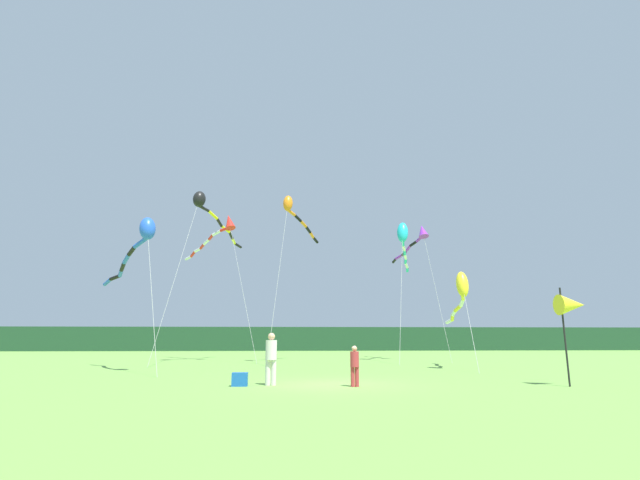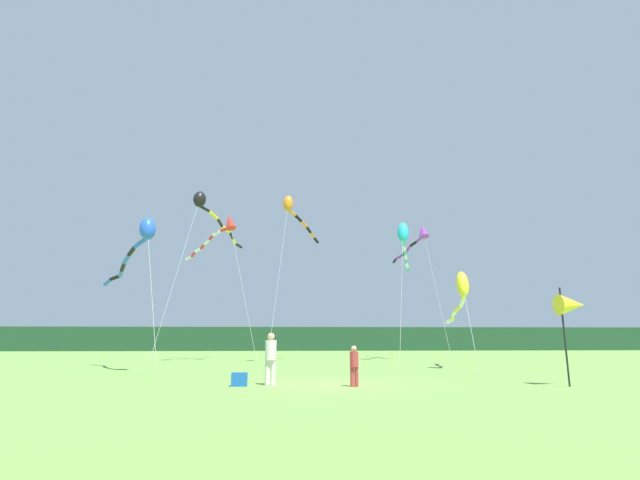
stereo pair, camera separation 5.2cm
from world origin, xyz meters
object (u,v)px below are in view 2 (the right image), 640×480
object	(u,v)px
banner_flag_pole	(571,306)
kite_purple	(418,237)
person_adult	(271,356)
kite_black	(206,207)
person_child	(354,364)
kite_cyan	(404,238)
kite_yellow	(461,292)
kite_red	(221,230)
cooler_box	(239,379)
kite_blue	(140,241)
kite_orange	(294,211)

from	to	relation	value
banner_flag_pole	kite_purple	world-z (taller)	kite_purple
person_adult	banner_flag_pole	size ratio (longest dim) A/B	0.53
kite_black	person_child	bearing A→B (deg)	-63.94
person_adult	kite_purple	world-z (taller)	kite_purple
kite_cyan	kite_purple	xyz separation A→B (m)	(1.41, 1.15, 0.32)
kite_yellow	kite_cyan	size ratio (longest dim) A/B	0.76
kite_red	cooler_box	bearing A→B (deg)	-79.16
person_adult	kite_cyan	bearing A→B (deg)	61.70
kite_red	kite_purple	size ratio (longest dim) A/B	1.04
person_adult	kite_yellow	bearing A→B (deg)	39.27
cooler_box	kite_black	bearing A→B (deg)	104.91
cooler_box	kite_red	distance (m)	19.90
person_child	kite_purple	bearing A→B (deg)	67.64
kite_purple	kite_blue	bearing A→B (deg)	-147.35
person_adult	kite_black	distance (m)	18.90
person_child	banner_flag_pole	xyz separation A→B (m)	(7.29, -0.40, 1.88)
banner_flag_pole	kite_purple	bearing A→B (deg)	89.52
person_adult	kite_purple	bearing A→B (deg)	59.73
kite_purple	kite_black	bearing A→B (deg)	-172.90
kite_red	kite_blue	distance (m)	11.25
kite_purple	person_adult	bearing A→B (deg)	-120.27
kite_orange	person_child	bearing A→B (deg)	-82.89
cooler_box	kite_cyan	size ratio (longest dim) A/B	0.05
banner_flag_pole	kite_black	world-z (taller)	kite_black
kite_blue	kite_purple	bearing A→B (deg)	32.65
kite_cyan	banner_flag_pole	bearing A→B (deg)	-85.87
kite_yellow	kite_blue	bearing A→B (deg)	-175.75
kite_red	kite_purple	world-z (taller)	kite_red
person_child	kite_blue	bearing A→B (deg)	142.25
kite_orange	person_adult	bearing A→B (deg)	-93.35
kite_blue	kite_orange	bearing A→B (deg)	45.97
person_adult	banner_flag_pole	bearing A→B (deg)	-6.10
kite_cyan	kite_blue	size ratio (longest dim) A/B	1.27
kite_yellow	kite_cyan	distance (m)	9.71
kite_orange	kite_red	xyz separation A→B (m)	(-5.18, 2.77, -0.71)
kite_cyan	kite_yellow	bearing A→B (deg)	-84.48
person_child	cooler_box	bearing A→B (deg)	173.43
kite_yellow	kite_cyan	bearing A→B (deg)	95.52
person_child	kite_yellow	size ratio (longest dim) A/B	0.17
cooler_box	kite_purple	bearing A→B (deg)	57.71
kite_yellow	kite_cyan	world-z (taller)	kite_cyan
banner_flag_pole	kite_cyan	size ratio (longest dim) A/B	0.33
person_adult	kite_blue	distance (m)	10.77
kite_yellow	kite_red	world-z (taller)	kite_red
cooler_box	kite_cyan	world-z (taller)	kite_cyan
kite_yellow	banner_flag_pole	bearing A→B (deg)	-87.20
person_child	kite_red	bearing A→B (deg)	111.57
kite_red	person_adult	bearing A→B (deg)	-75.87
cooler_box	banner_flag_pole	size ratio (longest dim) A/B	0.16
kite_purple	kite_cyan	bearing A→B (deg)	-140.76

